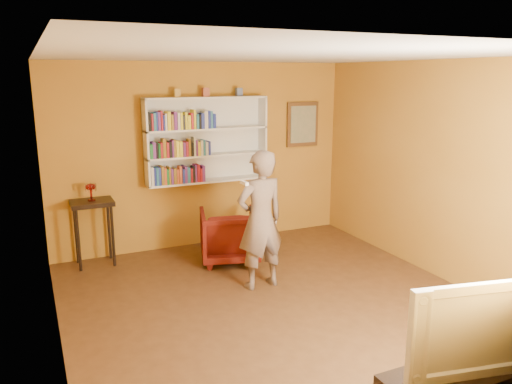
% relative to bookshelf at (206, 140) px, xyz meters
% --- Properties ---
extents(room_shell, '(5.30, 5.80, 2.88)m').
position_rel_bookshelf_xyz_m(room_shell, '(0.00, -2.41, -0.58)').
color(room_shell, '#492D17').
rests_on(room_shell, ground).
extents(bookshelf, '(1.80, 0.29, 1.23)m').
position_rel_bookshelf_xyz_m(bookshelf, '(0.00, 0.00, 0.00)').
color(bookshelf, silver).
rests_on(bookshelf, room_shell).
extents(books_row_lower, '(0.78, 0.19, 0.26)m').
position_rel_bookshelf_xyz_m(books_row_lower, '(-0.49, -0.11, -0.46)').
color(books_row_lower, silver).
rests_on(books_row_lower, bookshelf).
extents(books_row_middle, '(0.87, 0.19, 0.27)m').
position_rel_bookshelf_xyz_m(books_row_middle, '(-0.43, -0.11, -0.09)').
color(books_row_middle, '#176827').
rests_on(books_row_middle, bookshelf).
extents(books_row_upper, '(0.96, 0.19, 0.27)m').
position_rel_bookshelf_xyz_m(books_row_upper, '(-0.39, -0.11, 0.30)').
color(books_row_upper, black).
rests_on(books_row_upper, bookshelf).
extents(ornament_left, '(0.08, 0.08, 0.11)m').
position_rel_bookshelf_xyz_m(ornament_left, '(-0.42, -0.06, 0.68)').
color(ornament_left, '#B18832').
rests_on(ornament_left, bookshelf).
extents(ornament_centre, '(0.09, 0.09, 0.12)m').
position_rel_bookshelf_xyz_m(ornament_centre, '(-0.01, -0.06, 0.68)').
color(ornament_centre, '#9F4935').
rests_on(ornament_centre, bookshelf).
extents(ornament_right, '(0.09, 0.09, 0.12)m').
position_rel_bookshelf_xyz_m(ornament_right, '(0.51, -0.06, 0.68)').
color(ornament_right, slate).
rests_on(ornament_right, bookshelf).
extents(framed_painting, '(0.55, 0.05, 0.70)m').
position_rel_bookshelf_xyz_m(framed_painting, '(1.65, 0.05, 0.16)').
color(framed_painting, '#533317').
rests_on(framed_painting, room_shell).
extents(console_table, '(0.55, 0.42, 0.89)m').
position_rel_bookshelf_xyz_m(console_table, '(-1.66, -0.16, -0.86)').
color(console_table, black).
rests_on(console_table, ground).
extents(ruby_lustre, '(0.14, 0.14, 0.23)m').
position_rel_bookshelf_xyz_m(ruby_lustre, '(-1.66, -0.16, -0.53)').
color(ruby_lustre, maroon).
rests_on(ruby_lustre, console_table).
extents(armchair, '(0.96, 0.97, 0.72)m').
position_rel_bookshelf_xyz_m(armchair, '(0.04, -0.78, -1.23)').
color(armchair, '#490705').
rests_on(armchair, ground).
extents(person, '(0.65, 0.46, 1.68)m').
position_rel_bookshelf_xyz_m(person, '(0.06, -1.75, -0.76)').
color(person, '#705D52').
rests_on(person, ground).
extents(game_remote, '(0.04, 0.15, 0.04)m').
position_rel_bookshelf_xyz_m(game_remote, '(-0.29, -2.08, -0.21)').
color(game_remote, white).
rests_on(game_remote, person).
extents(television, '(1.20, 0.40, 0.69)m').
position_rel_bookshelf_xyz_m(television, '(0.35, -4.66, -0.75)').
color(television, black).
rests_on(television, tv_cabinet).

